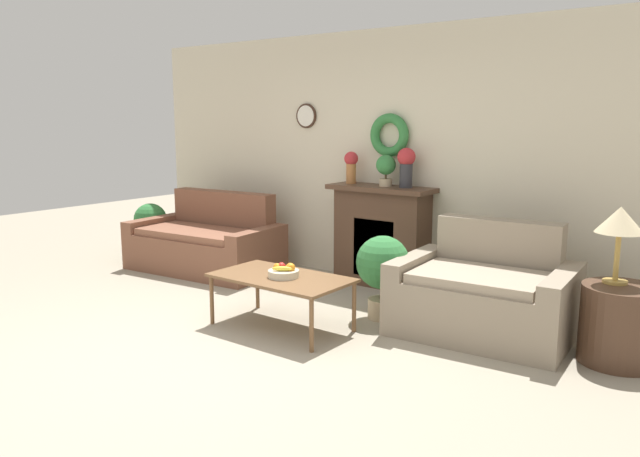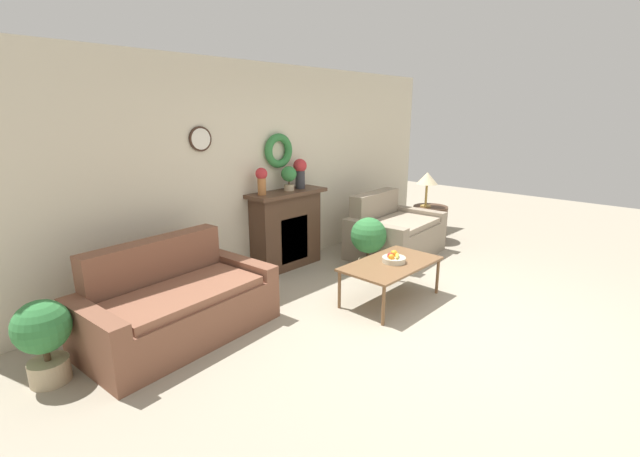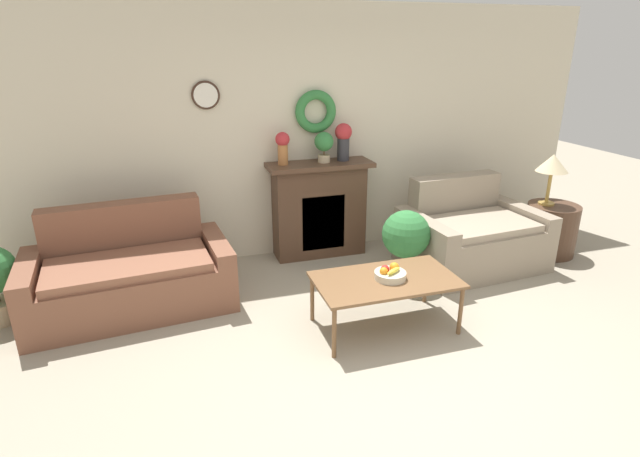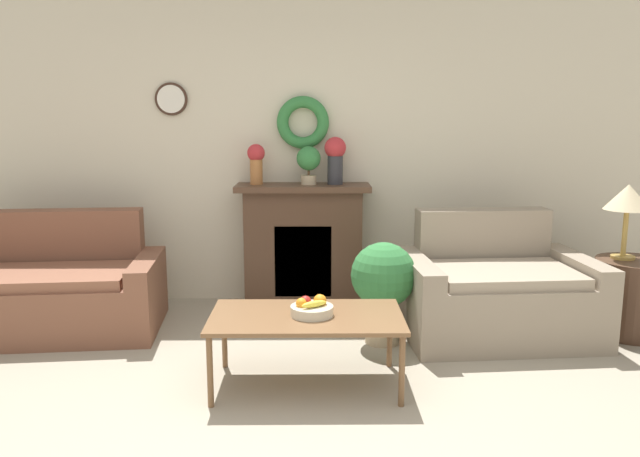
# 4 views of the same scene
# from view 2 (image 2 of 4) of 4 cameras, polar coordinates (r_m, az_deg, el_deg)

# --- Properties ---
(ground_plane) EXTENTS (16.00, 16.00, 0.00)m
(ground_plane) POSITION_cam_2_polar(r_m,az_deg,el_deg) (4.60, 16.67, -12.41)
(ground_plane) COLOR #9E937F
(wall_back) EXTENTS (6.80, 0.17, 2.70)m
(wall_back) POSITION_cam_2_polar(r_m,az_deg,el_deg) (5.83, -6.59, 7.89)
(wall_back) COLOR beige
(wall_back) RESTS_ON ground_plane
(fireplace) EXTENTS (1.15, 0.41, 1.07)m
(fireplace) POSITION_cam_2_polar(r_m,az_deg,el_deg) (5.88, -4.49, -0.07)
(fireplace) COLOR #4C3323
(fireplace) RESTS_ON ground_plane
(couch_left) EXTENTS (1.84, 1.09, 0.90)m
(couch_left) POSITION_cam_2_polar(r_m,az_deg,el_deg) (4.37, -18.53, -9.58)
(couch_left) COLOR brown
(couch_left) RESTS_ON ground_plane
(loveseat_right) EXTENTS (1.47, 1.09, 0.92)m
(loveseat_right) POSITION_cam_2_polar(r_m,az_deg,el_deg) (6.55, 9.77, -0.65)
(loveseat_right) COLOR gray
(loveseat_right) RESTS_ON ground_plane
(coffee_table) EXTENTS (1.18, 0.66, 0.46)m
(coffee_table) POSITION_cam_2_polar(r_m,az_deg,el_deg) (4.89, 9.47, -4.92)
(coffee_table) COLOR brown
(coffee_table) RESTS_ON ground_plane
(fruit_bowl) EXTENTS (0.26, 0.26, 0.12)m
(fruit_bowl) POSITION_cam_2_polar(r_m,az_deg,el_deg) (4.89, 9.79, -3.96)
(fruit_bowl) COLOR beige
(fruit_bowl) RESTS_ON coffee_table
(side_table_by_loveseat) EXTENTS (0.57, 0.57, 0.58)m
(side_table_by_loveseat) POSITION_cam_2_polar(r_m,az_deg,el_deg) (7.42, 14.39, 0.68)
(side_table_by_loveseat) COLOR #4C3323
(side_table_by_loveseat) RESTS_ON ground_plane
(table_lamp) EXTENTS (0.34, 0.34, 0.57)m
(table_lamp) POSITION_cam_2_polar(r_m,az_deg,el_deg) (7.24, 14.11, 6.38)
(table_lamp) COLOR #B28E42
(table_lamp) RESTS_ON side_table_by_loveseat
(vase_on_mantel_left) EXTENTS (0.15, 0.15, 0.34)m
(vase_on_mantel_left) POSITION_cam_2_polar(r_m,az_deg,el_deg) (5.48, -7.80, 6.55)
(vase_on_mantel_left) COLOR #AD6B38
(vase_on_mantel_left) RESTS_ON fireplace
(vase_on_mantel_right) EXTENTS (0.19, 0.19, 0.41)m
(vase_on_mantel_right) POSITION_cam_2_polar(r_m,az_deg,el_deg) (5.92, -2.68, 7.64)
(vase_on_mantel_right) COLOR #2D2D33
(vase_on_mantel_right) RESTS_ON fireplace
(potted_plant_on_mantel) EXTENTS (0.21, 0.21, 0.33)m
(potted_plant_on_mantel) POSITION_cam_2_polar(r_m,az_deg,el_deg) (5.76, -4.17, 7.03)
(potted_plant_on_mantel) COLOR tan
(potted_plant_on_mantel) RESTS_ON fireplace
(potted_plant_floor_by_couch) EXTENTS (0.42, 0.42, 0.69)m
(potted_plant_floor_by_couch) POSITION_cam_2_polar(r_m,az_deg,el_deg) (4.05, -32.97, -11.83)
(potted_plant_floor_by_couch) COLOR tan
(potted_plant_floor_by_couch) RESTS_ON ground_plane
(potted_plant_floor_by_loveseat) EXTENTS (0.48, 0.48, 0.75)m
(potted_plant_floor_by_loveseat) POSITION_cam_2_polar(r_m,az_deg,el_deg) (5.71, 6.48, -1.31)
(potted_plant_floor_by_loveseat) COLOR tan
(potted_plant_floor_by_loveseat) RESTS_ON ground_plane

